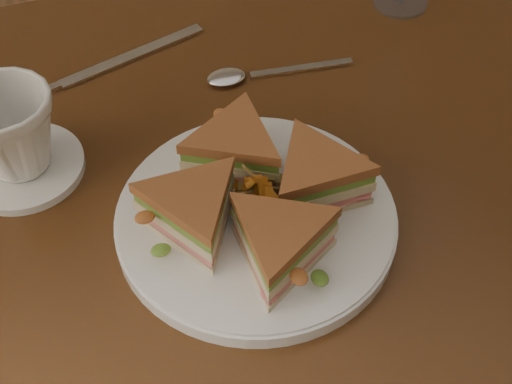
{
  "coord_description": "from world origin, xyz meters",
  "views": [
    {
      "loc": [
        -0.15,
        -0.5,
        1.31
      ],
      "look_at": [
        -0.0,
        -0.07,
        0.8
      ],
      "focal_mm": 50.0,
      "sensor_mm": 36.0,
      "label": 1
    }
  ],
  "objects_px": {
    "sandwich_wedges": "(256,195)",
    "saucer": "(24,167)",
    "spoon": "(245,76)",
    "knife": "(123,60)",
    "table": "(239,230)",
    "coffee_cup": "(11,132)",
    "plate": "(256,220)"
  },
  "relations": [
    {
      "from": "spoon",
      "to": "coffee_cup",
      "type": "relative_size",
      "value": 1.83
    },
    {
      "from": "saucer",
      "to": "coffee_cup",
      "type": "bearing_deg",
      "value": 180.0
    },
    {
      "from": "sandwich_wedges",
      "to": "knife",
      "type": "height_order",
      "value": "sandwich_wedges"
    },
    {
      "from": "plate",
      "to": "table",
      "type": "bearing_deg",
      "value": 86.56
    },
    {
      "from": "sandwich_wedges",
      "to": "coffee_cup",
      "type": "bearing_deg",
      "value": 144.32
    },
    {
      "from": "spoon",
      "to": "coffee_cup",
      "type": "distance_m",
      "value": 0.29
    },
    {
      "from": "spoon",
      "to": "knife",
      "type": "xyz_separation_m",
      "value": [
        -0.13,
        0.08,
        -0.0
      ]
    },
    {
      "from": "table",
      "to": "coffee_cup",
      "type": "relative_size",
      "value": 11.95
    },
    {
      "from": "plate",
      "to": "sandwich_wedges",
      "type": "xyz_separation_m",
      "value": [
        0.0,
        -0.0,
        0.04
      ]
    },
    {
      "from": "sandwich_wedges",
      "to": "table",
      "type": "bearing_deg",
      "value": 86.56
    },
    {
      "from": "knife",
      "to": "plate",
      "type": "bearing_deg",
      "value": -93.04
    },
    {
      "from": "knife",
      "to": "coffee_cup",
      "type": "relative_size",
      "value": 2.09
    },
    {
      "from": "plate",
      "to": "coffee_cup",
      "type": "distance_m",
      "value": 0.27
    },
    {
      "from": "sandwich_wedges",
      "to": "spoon",
      "type": "bearing_deg",
      "value": 74.51
    },
    {
      "from": "plate",
      "to": "coffee_cup",
      "type": "relative_size",
      "value": 2.81
    },
    {
      "from": "sandwich_wedges",
      "to": "saucer",
      "type": "bearing_deg",
      "value": 144.32
    },
    {
      "from": "sandwich_wedges",
      "to": "saucer",
      "type": "height_order",
      "value": "sandwich_wedges"
    },
    {
      "from": "coffee_cup",
      "to": "spoon",
      "type": "bearing_deg",
      "value": 38.69
    },
    {
      "from": "table",
      "to": "spoon",
      "type": "bearing_deg",
      "value": 68.94
    },
    {
      "from": "sandwich_wedges",
      "to": "spoon",
      "type": "relative_size",
      "value": 1.34
    },
    {
      "from": "table",
      "to": "knife",
      "type": "distance_m",
      "value": 0.26
    },
    {
      "from": "table",
      "to": "plate",
      "type": "height_order",
      "value": "plate"
    },
    {
      "from": "spoon",
      "to": "saucer",
      "type": "xyz_separation_m",
      "value": [
        -0.27,
        -0.07,
        0.0
      ]
    },
    {
      "from": "table",
      "to": "spoon",
      "type": "height_order",
      "value": "spoon"
    },
    {
      "from": "knife",
      "to": "saucer",
      "type": "bearing_deg",
      "value": -149.71
    },
    {
      "from": "table",
      "to": "coffee_cup",
      "type": "bearing_deg",
      "value": 159.96
    },
    {
      "from": "table",
      "to": "knife",
      "type": "bearing_deg",
      "value": 108.65
    },
    {
      "from": "table",
      "to": "coffee_cup",
      "type": "xyz_separation_m",
      "value": [
        -0.22,
        0.08,
        0.16
      ]
    },
    {
      "from": "knife",
      "to": "spoon",
      "type": "bearing_deg",
      "value": -47.62
    },
    {
      "from": "spoon",
      "to": "knife",
      "type": "bearing_deg",
      "value": 155.41
    },
    {
      "from": "plate",
      "to": "coffee_cup",
      "type": "xyz_separation_m",
      "value": [
        -0.21,
        0.15,
        0.05
      ]
    },
    {
      "from": "plate",
      "to": "knife",
      "type": "xyz_separation_m",
      "value": [
        -0.07,
        0.3,
        -0.01
      ]
    }
  ]
}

